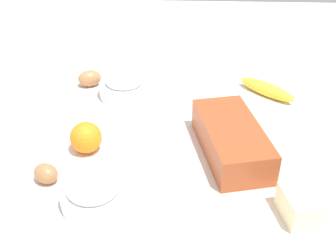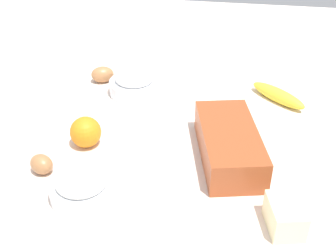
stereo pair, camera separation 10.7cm
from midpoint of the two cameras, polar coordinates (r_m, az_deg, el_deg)
name	(u,v)px [view 2 (the right image)]	position (r m, az deg, el deg)	size (l,w,h in m)	color
ground_plane	(168,142)	(1.10, 2.79, -2.27)	(2.40, 2.40, 0.02)	beige
loaf_pan	(229,143)	(1.03, 11.16, -2.39)	(0.30, 0.19, 0.08)	#9E4723
flour_bowl	(82,186)	(0.92, -8.18, -8.15)	(0.14, 0.14, 0.06)	white
sugar_bowl	(134,84)	(1.29, -2.16, 5.65)	(0.15, 0.15, 0.07)	white
banana	(278,95)	(1.31, 16.88, 3.92)	(0.19, 0.04, 0.04)	yellow
orange_fruit	(86,132)	(1.06, -8.21, -0.90)	(0.08, 0.08, 0.08)	orange
butter_block	(285,216)	(0.89, 18.91, -11.53)	(0.09, 0.06, 0.06)	#F4EDB2
egg_near_butter	(102,74)	(1.37, -6.59, 6.84)	(0.05, 0.05, 0.07)	#AE7547
egg_beside_bowl	(42,164)	(1.00, -13.74, -5.11)	(0.05, 0.05, 0.06)	#A77144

